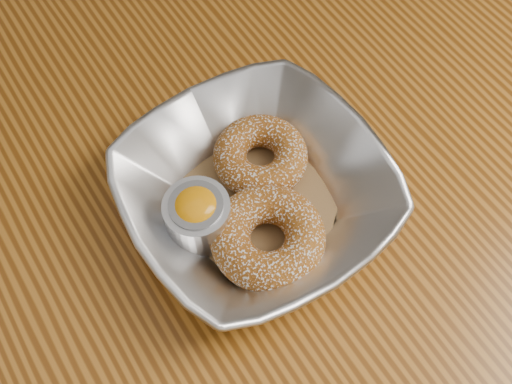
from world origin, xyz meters
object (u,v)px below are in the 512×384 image
table (176,241)px  serving_bowl (256,193)px  ramekin (198,216)px  donut_back (260,156)px  donut_front (268,237)px

table → serving_bowl: bearing=-39.9°
table → ramekin: bearing=-78.4°
table → donut_back: bearing=-14.7°
serving_bowl → ramekin: 0.06m
donut_back → ramekin: 0.09m
donut_front → ramekin: (-0.04, 0.05, 0.01)m
donut_back → donut_front: (-0.04, -0.07, 0.00)m
table → donut_front: bearing=-61.9°
ramekin → table: bearing=101.6°
donut_back → table: bearing=165.3°
table → donut_back: (0.09, -0.02, 0.12)m
serving_bowl → ramekin: ramekin is taller
donut_front → ramekin: bearing=131.9°
ramekin → donut_front: bearing=-48.1°
donut_front → ramekin: 0.06m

